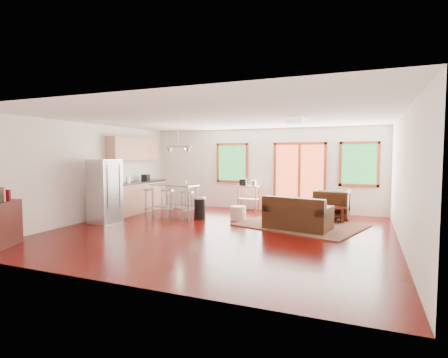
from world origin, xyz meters
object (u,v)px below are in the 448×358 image
at_px(rug, 300,225).
at_px(island, 174,194).
at_px(armchair, 332,203).
at_px(refrigerator, 105,191).
at_px(coffee_table, 321,208).
at_px(kitchen_cart, 248,189).
at_px(ottoman, 293,212).
at_px(loveseat, 297,216).

distance_m(rug, island, 3.76).
height_order(armchair, refrigerator, refrigerator).
distance_m(coffee_table, kitchen_cart, 2.64).
bearing_deg(kitchen_cart, armchair, -11.29).
bearing_deg(armchair, rug, 64.11).
xyz_separation_m(ottoman, kitchen_cart, (-1.60, 0.86, 0.50)).
bearing_deg(kitchen_cart, coffee_table, -24.78).
relative_size(rug, ottoman, 4.98).
distance_m(armchair, kitchen_cart, 2.66).
bearing_deg(ottoman, refrigerator, -151.67).
distance_m(loveseat, armchair, 1.81).
distance_m(loveseat, island, 3.79).
distance_m(loveseat, coffee_table, 1.19).
xyz_separation_m(coffee_table, ottoman, (-0.78, 0.24, -0.19)).
xyz_separation_m(ottoman, refrigerator, (-4.43, -2.39, 0.64)).
relative_size(armchair, kitchen_cart, 0.91).
height_order(armchair, island, armchair).
height_order(ottoman, kitchen_cart, kitchen_cart).
bearing_deg(ottoman, loveseat, -75.23).
distance_m(rug, coffee_table, 0.83).
bearing_deg(rug, island, 177.42).
relative_size(armchair, ottoman, 1.63).
bearing_deg(island, coffee_table, 6.11).
distance_m(coffee_table, refrigerator, 5.65).
relative_size(coffee_table, ottoman, 2.26).
xyz_separation_m(loveseat, ottoman, (-0.36, 1.35, -0.13)).
relative_size(armchair, island, 0.62).
relative_size(loveseat, kitchen_cart, 1.61).
bearing_deg(ottoman, kitchen_cart, 151.83).
bearing_deg(coffee_table, kitchen_cart, 155.22).
xyz_separation_m(loveseat, coffee_table, (0.42, 1.11, 0.06)).
bearing_deg(coffee_table, loveseat, -110.77).
bearing_deg(kitchen_cart, island, -138.79).
height_order(rug, armchair, armchair).
bearing_deg(kitchen_cart, loveseat, -48.46).
bearing_deg(refrigerator, kitchen_cart, 55.68).
bearing_deg(island, refrigerator, -122.06).
height_order(rug, loveseat, loveseat).
bearing_deg(coffee_table, armchair, 69.52).
xyz_separation_m(coffee_table, refrigerator, (-5.21, -2.15, 0.45)).
relative_size(ottoman, refrigerator, 0.34).
bearing_deg(rug, armchair, 61.48).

